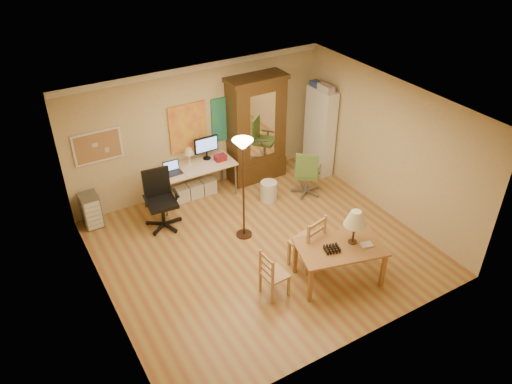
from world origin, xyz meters
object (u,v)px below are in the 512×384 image
computer_desk (196,178)px  office_chair_black (162,212)px  bookshelf (320,131)px  dining_table (346,238)px  office_chair_green (306,182)px  armoire (256,135)px

computer_desk → office_chair_black: computer_desk is taller
office_chair_black → bookshelf: bearing=3.5°
dining_table → office_chair_green: dining_table is taller
dining_table → bookshelf: bookshelf is taller
dining_table → office_chair_green: (0.98, 2.42, -0.55)m
office_chair_green → bookshelf: bookshelf is taller
office_chair_black → office_chair_green: 3.04m
dining_table → armoire: 3.60m
computer_desk → armoire: (1.48, 0.08, 0.55)m
dining_table → bookshelf: (1.80, 3.13, 0.14)m
dining_table → office_chair_black: bearing=125.0°
computer_desk → bookshelf: 2.91m
computer_desk → office_chair_green: (2.03, -1.07, -0.18)m
dining_table → computer_desk: dining_table is taller
armoire → office_chair_black: bearing=-164.6°
office_chair_green → bookshelf: size_ratio=0.54×
office_chair_black → dining_table: bearing=-55.0°
computer_desk → dining_table: bearing=-73.3°
dining_table → computer_desk: (-1.05, 3.49, -0.37)m
dining_table → computer_desk: 3.66m
armoire → computer_desk: bearing=-176.9°
dining_table → office_chair_black: size_ratio=1.35×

